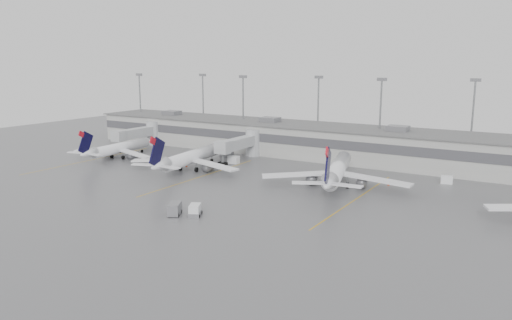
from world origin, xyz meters
The scene contains 18 objects.
ground centered at (0.00, 0.00, 0.00)m, with size 260.00×260.00×0.00m, color #565658.
terminal centered at (-0.01, 57.98, 4.17)m, with size 152.00×17.00×9.45m.
light_masts centered at (0.00, 63.75, 12.03)m, with size 142.40×8.00×20.60m.
jet_bridge_left centered at (-55.50, 45.72, 3.87)m, with size 4.00×17.20×7.00m.
jet_bridge_right centered at (-20.50, 45.72, 3.87)m, with size 4.00×17.20×7.00m.
stand_markings centered at (0.00, 24.00, 0.01)m, with size 105.25×40.00×0.01m.
jet_far_left centered at (-48.04, 28.86, 2.71)m, with size 23.98×26.97×8.73m.
jet_mid_left centered at (-23.31, 26.87, 3.07)m, with size 26.99×30.44×9.87m.
jet_mid_right centered at (10.96, 30.35, 3.32)m, with size 28.38×32.24×10.67m.
baggage_tug centered at (-1.22, 0.68, 0.76)m, with size 3.02×3.54×1.95m.
baggage_cart centered at (-4.42, -0.52, 1.04)m, with size 3.01×3.59×2.00m.
gse_uld_a centered at (-56.06, 39.89, 0.76)m, with size 2.15×1.43×1.52m, color white.
gse_uld_b centered at (-19.36, 39.05, 0.91)m, with size 2.56×1.70×1.81m, color white.
gse_uld_c centered at (29.20, 44.60, 0.80)m, with size 2.26×1.51×1.60m, color white.
gse_loader centered at (-25.45, 44.88, 1.01)m, with size 2.02×3.23×2.02m, color slate.
cone_a centered at (-56.91, 38.40, 0.34)m, with size 0.43×0.43×0.68m, color #EE3A05.
cone_b centered at (-26.75, 30.05, 0.37)m, with size 0.47×0.47×0.74m, color #EE3A05.
cone_c centered at (19.53, 36.99, 0.38)m, with size 0.47×0.47×0.75m, color #EE3A05.
Camera 1 is at (47.21, -60.17, 24.67)m, focal length 35.00 mm.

